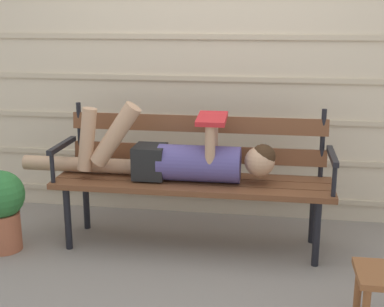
% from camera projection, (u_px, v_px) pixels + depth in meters
% --- Properties ---
extents(ground_plane, '(12.00, 12.00, 0.00)m').
position_uv_depth(ground_plane, '(189.00, 253.00, 3.39)').
color(ground_plane, gray).
extents(house_siding, '(4.17, 0.08, 2.36)m').
position_uv_depth(house_siding, '(205.00, 57.00, 3.81)').
color(house_siding, beige).
rests_on(house_siding, ground).
extents(park_bench, '(1.79, 0.46, 0.90)m').
position_uv_depth(park_bench, '(194.00, 170.00, 3.45)').
color(park_bench, brown).
rests_on(park_bench, ground).
extents(reclining_person, '(1.69, 0.25, 0.51)m').
position_uv_depth(reclining_person, '(176.00, 158.00, 3.37)').
color(reclining_person, '#514784').
extents(potted_plant, '(0.31, 0.31, 0.53)m').
position_uv_depth(potted_plant, '(1.00, 206.00, 3.37)').
color(potted_plant, '#AD5B3D').
rests_on(potted_plant, ground).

